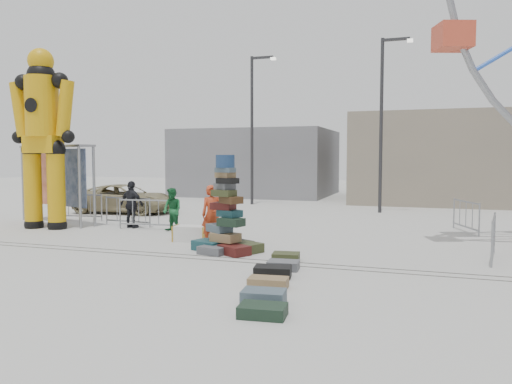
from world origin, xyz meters
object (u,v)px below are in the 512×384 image
(banner_scaffold, at_px, (56,165))
(parked_suv, at_px, (125,199))
(suitcase_tower, at_px, (226,225))
(barricade_wheel_front, at_px, (493,238))
(lamp_post_right, at_px, (383,116))
(barricade_dummy_b, at_px, (128,211))
(pedestrian_green, at_px, (172,210))
(pedestrian_black, at_px, (132,204))
(crash_test_dummy, at_px, (43,132))
(steamer_trunk, at_px, (191,234))
(lamp_post_left, at_px, (254,122))
(barricade_dummy_a, at_px, (79,207))
(barricade_wheel_back, at_px, (466,216))
(pedestrian_red, at_px, (212,215))
(barricade_dummy_c, at_px, (146,214))

(banner_scaffold, relative_size, parked_suv, 0.89)
(suitcase_tower, relative_size, barricade_wheel_front, 1.32)
(lamp_post_right, height_order, barricade_dummy_b, lamp_post_right)
(pedestrian_green, distance_m, pedestrian_black, 1.86)
(parked_suv, bearing_deg, pedestrian_black, -147.97)
(crash_test_dummy, height_order, steamer_trunk, crash_test_dummy)
(suitcase_tower, xyz_separation_m, pedestrian_black, (-4.98, 3.13, 0.12))
(lamp_post_left, relative_size, parked_suv, 1.68)
(steamer_trunk, xyz_separation_m, barricade_dummy_b, (-3.74, 2.32, 0.31))
(lamp_post_left, relative_size, barricade_wheel_front, 4.00)
(suitcase_tower, xyz_separation_m, barricade_wheel_front, (6.78, 1.09, -0.19))
(barricade_wheel_front, bearing_deg, pedestrian_green, 88.66)
(crash_test_dummy, bearing_deg, suitcase_tower, -18.25)
(pedestrian_green, relative_size, pedestrian_black, 0.88)
(suitcase_tower, xyz_separation_m, barricade_dummy_a, (-8.24, 4.35, -0.19))
(suitcase_tower, height_order, pedestrian_green, suitcase_tower)
(pedestrian_black, bearing_deg, lamp_post_right, -126.41)
(barricade_wheel_front, bearing_deg, pedestrian_black, 88.54)
(parked_suv, bearing_deg, steamer_trunk, -137.98)
(pedestrian_green, bearing_deg, barricade_wheel_back, 40.58)
(lamp_post_right, height_order, banner_scaffold, lamp_post_right)
(barricade_dummy_b, distance_m, pedestrian_green, 2.38)
(lamp_post_right, bearing_deg, pedestrian_black, -135.67)
(lamp_post_right, relative_size, pedestrian_red, 4.54)
(pedestrian_green, bearing_deg, pedestrian_red, -16.46)
(pedestrian_red, height_order, pedestrian_green, pedestrian_red)
(barricade_wheel_front, xyz_separation_m, pedestrian_red, (-7.61, -0.18, 0.33))
(suitcase_tower, height_order, pedestrian_red, suitcase_tower)
(lamp_post_right, distance_m, pedestrian_black, 12.09)
(barricade_dummy_b, relative_size, barricade_wheel_back, 1.00)
(suitcase_tower, distance_m, barricade_dummy_b, 6.45)
(pedestrian_red, distance_m, pedestrian_green, 2.99)
(banner_scaffold, height_order, pedestrian_black, banner_scaffold)
(suitcase_tower, height_order, pedestrian_black, suitcase_tower)
(lamp_post_left, distance_m, steamer_trunk, 12.89)
(banner_scaffold, distance_m, parked_suv, 4.30)
(suitcase_tower, relative_size, barricade_dummy_b, 1.32)
(barricade_dummy_c, relative_size, parked_suv, 0.42)
(banner_scaffold, bearing_deg, parked_suv, 102.22)
(barricade_dummy_c, bearing_deg, banner_scaffold, 168.85)
(crash_test_dummy, bearing_deg, barricade_dummy_a, 94.67)
(lamp_post_right, height_order, barricade_dummy_a, lamp_post_right)
(lamp_post_left, distance_m, barricade_dummy_a, 10.68)
(crash_test_dummy, height_order, barricade_wheel_back, crash_test_dummy)
(pedestrian_green, bearing_deg, crash_test_dummy, -148.18)
(steamer_trunk, xyz_separation_m, pedestrian_red, (0.84, -0.28, 0.64))
(lamp_post_right, xyz_separation_m, pedestrian_green, (-6.42, -8.40, -3.72))
(banner_scaffold, xyz_separation_m, steamer_trunk, (6.82, -2.16, -2.05))
(pedestrian_green, bearing_deg, steamer_trunk, -24.70)
(pedestrian_green, bearing_deg, lamp_post_right, 75.04)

